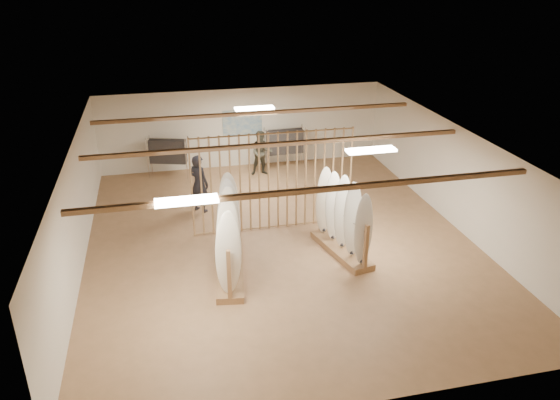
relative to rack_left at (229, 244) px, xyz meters
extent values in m
plane|color=#A2754E|center=(1.51, 1.26, -0.76)|extent=(12.00, 12.00, 0.00)
plane|color=gray|center=(1.51, 1.26, 2.04)|extent=(12.00, 12.00, 0.00)
plane|color=white|center=(1.51, 7.26, 0.64)|extent=(12.00, 0.00, 12.00)
plane|color=white|center=(1.51, -4.74, 0.64)|extent=(12.00, 0.00, 12.00)
plane|color=white|center=(-3.49, 1.26, 0.64)|extent=(0.00, 12.00, 12.00)
plane|color=white|center=(6.51, 1.26, 0.64)|extent=(0.00, 12.00, 12.00)
cube|color=#976C44|center=(1.51, 1.26, 1.96)|extent=(9.50, 6.12, 0.10)
cube|color=white|center=(1.51, 1.26, 1.98)|extent=(1.20, 0.35, 0.06)
cylinder|color=#AB8153|center=(-0.69, 2.06, 0.64)|extent=(0.05, 0.05, 2.78)
cylinder|color=#AB8153|center=(-0.43, 2.06, 0.64)|extent=(0.05, 0.05, 2.78)
cylinder|color=#AB8153|center=(-0.17, 2.06, 0.64)|extent=(0.05, 0.05, 2.78)
cylinder|color=#AB8153|center=(0.09, 2.06, 0.64)|extent=(0.05, 0.05, 2.78)
cylinder|color=#AB8153|center=(0.35, 2.06, 0.64)|extent=(0.05, 0.05, 2.78)
cylinder|color=#AB8153|center=(0.61, 2.06, 0.64)|extent=(0.05, 0.05, 2.78)
cylinder|color=#AB8153|center=(0.87, 2.06, 0.64)|extent=(0.05, 0.05, 2.78)
cylinder|color=#AB8153|center=(1.13, 2.06, 0.64)|extent=(0.05, 0.05, 2.78)
cylinder|color=#AB8153|center=(1.39, 2.06, 0.64)|extent=(0.05, 0.05, 2.78)
cylinder|color=#AB8153|center=(1.64, 2.06, 0.64)|extent=(0.05, 0.05, 2.78)
cylinder|color=#AB8153|center=(1.90, 2.06, 0.64)|extent=(0.05, 0.05, 2.78)
cylinder|color=#AB8153|center=(2.16, 2.06, 0.64)|extent=(0.05, 0.05, 2.78)
cylinder|color=#AB8153|center=(2.42, 2.06, 0.64)|extent=(0.05, 0.05, 2.78)
cylinder|color=#AB8153|center=(2.68, 2.06, 0.64)|extent=(0.05, 0.05, 2.78)
cylinder|color=#AB8153|center=(2.94, 2.06, 0.64)|extent=(0.05, 0.05, 2.78)
cylinder|color=#AB8153|center=(3.20, 2.06, 0.64)|extent=(0.05, 0.05, 2.78)
cylinder|color=#AB8153|center=(3.46, 2.06, 0.64)|extent=(0.05, 0.05, 2.78)
cylinder|color=#AB8153|center=(3.71, 2.06, 0.64)|extent=(0.05, 0.05, 2.78)
cube|color=teal|center=(1.51, 7.24, 0.84)|extent=(1.40, 0.03, 0.90)
cube|color=#976C44|center=(0.00, 0.00, -0.68)|extent=(1.01, 2.82, 0.17)
cylinder|color=black|center=(0.00, 0.00, 0.35)|extent=(0.41, 2.68, 0.01)
ellipsoid|color=silver|center=(-0.17, -1.17, 0.43)|extent=(0.54, 0.14, 2.06)
ellipsoid|color=silver|center=(-0.10, -0.70, 0.43)|extent=(0.54, 0.14, 2.06)
ellipsoid|color=silver|center=(-0.03, -0.23, 0.43)|extent=(0.54, 0.14, 2.06)
ellipsoid|color=white|center=(0.03, 0.23, 0.43)|extent=(0.54, 0.14, 2.06)
ellipsoid|color=white|center=(0.10, 0.70, 0.43)|extent=(0.54, 0.14, 2.06)
ellipsoid|color=silver|center=(0.17, 1.17, 0.43)|extent=(0.54, 0.14, 2.06)
cube|color=#976C44|center=(2.90, 0.29, -0.68)|extent=(1.06, 2.30, 0.16)
cylinder|color=black|center=(2.90, 0.29, 0.30)|extent=(0.49, 2.13, 0.01)
ellipsoid|color=white|center=(3.11, -0.60, 0.38)|extent=(0.51, 0.18, 1.96)
ellipsoid|color=white|center=(3.00, -0.16, 0.38)|extent=(0.51, 0.18, 1.96)
ellipsoid|color=white|center=(2.90, 0.29, 0.38)|extent=(0.51, 0.18, 1.96)
ellipsoid|color=white|center=(2.80, 0.73, 0.38)|extent=(0.51, 0.18, 1.96)
ellipsoid|color=silver|center=(2.70, 1.18, 0.38)|extent=(0.51, 0.18, 1.96)
cylinder|color=silver|center=(-1.15, 6.66, 0.61)|extent=(1.28, 0.41, 0.03)
cube|color=black|center=(-1.15, 6.66, 0.16)|extent=(1.28, 0.68, 0.81)
cylinder|color=silver|center=(-1.15, 6.66, -0.05)|extent=(0.03, 0.03, 1.42)
cylinder|color=silver|center=(2.92, 6.66, 0.68)|extent=(1.40, 0.10, 0.03)
cube|color=black|center=(2.92, 6.66, 0.21)|extent=(1.31, 0.41, 0.85)
cylinder|color=silver|center=(2.92, 6.66, -0.01)|extent=(0.03, 0.03, 1.50)
imported|color=black|center=(-0.38, 3.65, 0.23)|extent=(0.86, 0.85, 1.99)
imported|color=#353328|center=(1.99, 6.17, 0.12)|extent=(0.89, 0.72, 1.77)
camera|label=1|loc=(-1.36, -11.30, 6.19)|focal=35.00mm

